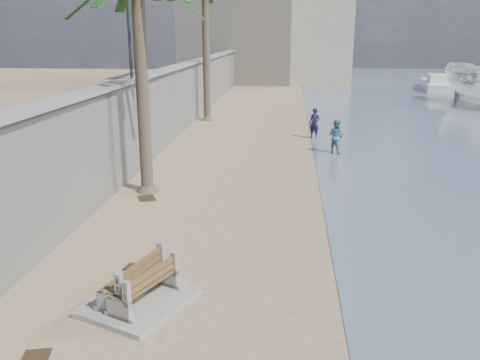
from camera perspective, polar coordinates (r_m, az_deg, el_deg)
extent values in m
cube|color=gray|center=(27.87, -7.10, 8.79)|extent=(0.45, 70.00, 3.50)
cube|color=gray|center=(27.70, -7.23, 12.48)|extent=(0.80, 70.00, 0.12)
cube|color=#B7AA93|center=(59.07, 2.98, 17.82)|extent=(18.00, 12.00, 14.00)
cube|color=gray|center=(10.63, -10.56, -13.52)|extent=(2.08, 2.41, 0.11)
cube|color=gray|center=(10.91, -11.79, -12.73)|extent=(1.99, 2.46, 0.12)
cylinder|color=brown|center=(17.14, -10.94, 10.45)|extent=(0.42, 0.42, 7.29)
cylinder|color=brown|center=(31.81, -3.82, 14.45)|extent=(0.44, 0.44, 8.68)
cylinder|color=#2D2D33|center=(19.91, -12.48, 18.23)|extent=(0.12, 0.12, 5.00)
imported|color=#1A163C|center=(26.65, 8.37, 6.56)|extent=(0.78, 0.70, 1.81)
imported|color=teal|center=(23.47, 10.72, 5.04)|extent=(1.04, 1.01, 1.71)
cube|color=#382616|center=(9.65, -22.00, -18.14)|extent=(0.56, 0.64, 0.03)
cube|color=#382616|center=(17.10, -10.45, -2.01)|extent=(0.75, 0.81, 0.03)
cube|color=#382616|center=(12.25, -11.65, -9.58)|extent=(0.55, 0.47, 0.03)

